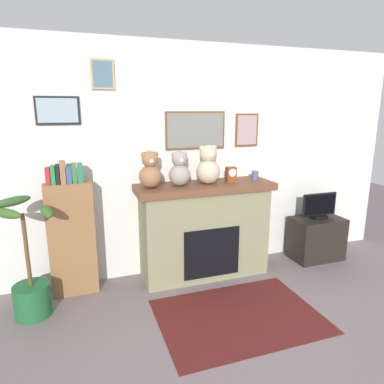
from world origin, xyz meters
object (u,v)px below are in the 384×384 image
object	(u,v)px
bookshelf	(72,235)
tv_stand	(316,238)
television	(319,207)
teddy_bear_brown	(150,171)
candle_jar	(255,175)
potted_plant	(31,281)
mantel_clock	(231,174)
teddy_bear_cream	(208,166)
teddy_bear_tan	(180,170)
fireplace	(204,229)

from	to	relation	value
bookshelf	tv_stand	size ratio (longest dim) A/B	2.19
bookshelf	television	xyz separation A→B (m)	(2.95, -0.10, 0.05)
teddy_bear_brown	candle_jar	bearing A→B (deg)	0.02
television	candle_jar	xyz separation A→B (m)	(-0.91, 0.05, 0.45)
tv_stand	television	world-z (taller)	television
bookshelf	potted_plant	distance (m)	0.57
candle_jar	mantel_clock	world-z (taller)	mantel_clock
potted_plant	candle_jar	size ratio (longest dim) A/B	10.36
television	teddy_bear_cream	world-z (taller)	teddy_bear_cream
television	teddy_bear_brown	xyz separation A→B (m)	(-2.14, 0.05, 0.57)
potted_plant	television	bearing A→B (deg)	3.36
candle_jar	teddy_bear_cream	size ratio (longest dim) A/B	0.26
tv_stand	television	distance (m)	0.42
tv_stand	teddy_bear_tan	distance (m)	2.07
bookshelf	candle_jar	size ratio (longest dim) A/B	12.85
fireplace	potted_plant	bearing A→B (deg)	-171.86
teddy_bear_tan	tv_stand	bearing A→B (deg)	-1.38
bookshelf	television	size ratio (longest dim) A/B	2.95
teddy_bear_brown	teddy_bear_cream	distance (m)	0.64
teddy_bear_brown	teddy_bear_tan	bearing A→B (deg)	0.00
tv_stand	teddy_bear_brown	size ratio (longest dim) A/B	1.66
teddy_bear_brown	teddy_bear_cream	bearing A→B (deg)	-0.00
candle_jar	mantel_clock	xyz separation A→B (m)	(-0.31, -0.00, 0.03)
fireplace	mantel_clock	world-z (taller)	mantel_clock
fireplace	teddy_bear_cream	distance (m)	0.73
tv_stand	candle_jar	size ratio (longest dim) A/B	5.86
teddy_bear_tan	mantel_clock	bearing A→B (deg)	-0.08
tv_stand	potted_plant	bearing A→B (deg)	-176.61
tv_stand	teddy_bear_brown	bearing A→B (deg)	178.83
mantel_clock	tv_stand	bearing A→B (deg)	-2.02
fireplace	teddy_bear_brown	size ratio (longest dim) A/B	4.01
bookshelf	tv_stand	bearing A→B (deg)	-1.94
tv_stand	candle_jar	world-z (taller)	candle_jar
candle_jar	teddy_bear_tan	xyz separation A→B (m)	(-0.91, -0.00, 0.11)
potted_plant	teddy_bear_tan	bearing A→B (deg)	9.03
bookshelf	teddy_bear_tan	world-z (taller)	teddy_bear_tan
fireplace	television	xyz separation A→B (m)	(1.52, -0.06, 0.14)
teddy_bear_cream	mantel_clock	bearing A→B (deg)	-0.15
teddy_bear_tan	candle_jar	bearing A→B (deg)	0.03
bookshelf	teddy_bear_cream	distance (m)	1.59
fireplace	potted_plant	world-z (taller)	potted_plant
potted_plant	mantel_clock	bearing A→B (deg)	6.46
television	teddy_bear_cream	size ratio (longest dim) A/B	1.12
candle_jar	teddy_bear_brown	world-z (taller)	teddy_bear_brown
potted_plant	tv_stand	bearing A→B (deg)	3.39
teddy_bear_brown	teddy_bear_tan	xyz separation A→B (m)	(0.32, 0.00, -0.01)
television	teddy_bear_cream	distance (m)	1.61
fireplace	bookshelf	size ratio (longest dim) A/B	1.10
tv_stand	mantel_clock	size ratio (longest dim) A/B	3.76
fireplace	bookshelf	xyz separation A→B (m)	(-1.43, 0.04, 0.10)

